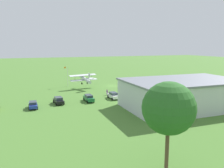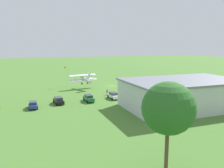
{
  "view_description": "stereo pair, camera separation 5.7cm",
  "coord_description": "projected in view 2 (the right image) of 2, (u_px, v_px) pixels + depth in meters",
  "views": [
    {
      "loc": [
        28.66,
        71.97,
        13.63
      ],
      "look_at": [
        3.99,
        10.67,
        2.53
      ],
      "focal_mm": 36.85,
      "sensor_mm": 36.0,
      "label": 1
    },
    {
      "loc": [
        28.6,
        72.0,
        13.63
      ],
      "look_at": [
        3.99,
        10.67,
        2.53
      ],
      "focal_mm": 36.85,
      "sensor_mm": 36.0,
      "label": 2
    }
  ],
  "objects": [
    {
      "name": "person_beside_truck",
      "position": [
        107.0,
        92.0,
        63.7
      ],
      "size": [
        0.44,
        0.44,
        1.63
      ],
      "color": "#72338C",
      "rests_on": "ground_plane"
    },
    {
      "name": "person_crossing_taxiway",
      "position": [
        167.0,
        89.0,
        68.6
      ],
      "size": [
        0.51,
        0.51,
        1.59
      ],
      "color": "#B23333",
      "rests_on": "ground_plane"
    },
    {
      "name": "hangar",
      "position": [
        183.0,
        94.0,
        50.76
      ],
      "size": [
        26.08,
        16.43,
        6.26
      ],
      "color": "silver",
      "rests_on": "ground_plane"
    },
    {
      "name": "person_watching_takeoff",
      "position": [
        143.0,
        90.0,
        66.9
      ],
      "size": [
        0.49,
        0.49,
        1.55
      ],
      "color": "beige",
      "rests_on": "ground_plane"
    },
    {
      "name": "windsock",
      "position": [
        66.0,
        69.0,
        76.57
      ],
      "size": [
        1.26,
        1.43,
        6.74
      ],
      "color": "silver",
      "rests_on": "ground_plane"
    },
    {
      "name": "car_white",
      "position": [
        113.0,
        95.0,
        59.53
      ],
      "size": [
        2.01,
        4.47,
        1.68
      ],
      "color": "white",
      "rests_on": "ground_plane"
    },
    {
      "name": "person_at_fence_line",
      "position": [
        123.0,
        94.0,
        61.1
      ],
      "size": [
        0.53,
        0.53,
        1.61
      ],
      "color": "orange",
      "rests_on": "ground_plane"
    },
    {
      "name": "car_grey",
      "position": [
        184.0,
        90.0,
        66.85
      ],
      "size": [
        2.11,
        4.25,
        1.73
      ],
      "color": "slate",
      "rests_on": "ground_plane"
    },
    {
      "name": "person_walking_on_apron",
      "position": [
        178.0,
        87.0,
        71.4
      ],
      "size": [
        0.54,
        0.54,
        1.61
      ],
      "color": "#B23333",
      "rests_on": "ground_plane"
    },
    {
      "name": "biplane",
      "position": [
        85.0,
        79.0,
        73.23
      ],
      "size": [
        9.49,
        7.81,
        3.99
      ],
      "color": "silver"
    },
    {
      "name": "car_blue",
      "position": [
        33.0,
        105.0,
        50.37
      ],
      "size": [
        2.03,
        4.06,
        1.54
      ],
      "color": "#23389E",
      "rests_on": "ground_plane"
    },
    {
      "name": "ground_plane",
      "position": [
        111.0,
        86.0,
        78.66
      ],
      "size": [
        400.0,
        400.0,
        0.0
      ],
      "primitive_type": "plane",
      "color": "#47752D"
    },
    {
      "name": "tree_at_field_edge",
      "position": [
        168.0,
        108.0,
        24.4
      ],
      "size": [
        5.76,
        5.76,
        9.94
      ],
      "color": "brown",
      "rests_on": "ground_plane"
    },
    {
      "name": "car_black",
      "position": [
        59.0,
        100.0,
        54.33
      ],
      "size": [
        2.24,
        4.35,
        1.62
      ],
      "color": "black",
      "rests_on": "ground_plane"
    },
    {
      "name": "car_green",
      "position": [
        89.0,
        98.0,
        56.6
      ],
      "size": [
        1.91,
        4.54,
        1.68
      ],
      "color": "#1E6B38",
      "rests_on": "ground_plane"
    }
  ]
}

